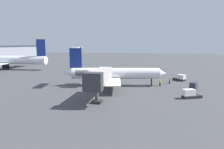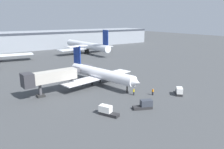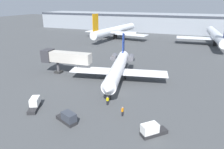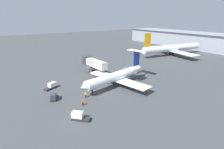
% 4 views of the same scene
% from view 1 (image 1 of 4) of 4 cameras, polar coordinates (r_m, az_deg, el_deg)
% --- Properties ---
extents(ground_plane, '(400.00, 400.00, 0.10)m').
position_cam_1_polar(ground_plane, '(56.89, 7.37, -2.89)').
color(ground_plane, '#424447').
extents(regional_jet, '(23.57, 27.22, 10.21)m').
position_cam_1_polar(regional_jet, '(54.84, 0.19, 0.39)').
color(regional_jet, white).
rests_on(regional_jet, ground_plane).
extents(jet_bridge, '(13.49, 3.70, 6.16)m').
position_cam_1_polar(jet_bridge, '(40.17, -3.68, -1.02)').
color(jet_bridge, '#B7B2A8').
rests_on(jet_bridge, ground_plane).
extents(ground_crew_marshaller, '(0.31, 0.43, 1.69)m').
position_cam_1_polar(ground_crew_marshaller, '(60.19, 15.61, -1.63)').
color(ground_crew_marshaller, black).
rests_on(ground_crew_marshaller, ground_plane).
extents(ground_crew_loader, '(0.43, 0.48, 1.69)m').
position_cam_1_polar(ground_crew_loader, '(56.34, 13.14, -2.21)').
color(ground_crew_loader, black).
rests_on(ground_crew_loader, ground_plane).
extents(baggage_tug_lead, '(4.23, 2.84, 1.90)m').
position_cam_1_polar(baggage_tug_lead, '(53.50, 21.48, -3.16)').
color(baggage_tug_lead, '#262628').
rests_on(baggage_tug_lead, ground_plane).
extents(baggage_tug_trailing, '(3.83, 3.80, 1.90)m').
position_cam_1_polar(baggage_tug_trailing, '(65.94, 18.37, -0.91)').
color(baggage_tug_trailing, '#262628').
rests_on(baggage_tug_trailing, ground_plane).
extents(baggage_tug_spare, '(2.97, 4.21, 1.90)m').
position_cam_1_polar(baggage_tug_spare, '(45.38, 20.74, -5.12)').
color(baggage_tug_spare, '#262628').
rests_on(baggage_tug_spare, ground_plane).
extents(parked_airliner_west_mid, '(32.17, 38.08, 13.02)m').
position_cam_1_polar(parked_airliner_west_mid, '(101.70, -27.28, 3.57)').
color(parked_airliner_west_mid, silver).
rests_on(parked_airliner_west_mid, ground_plane).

